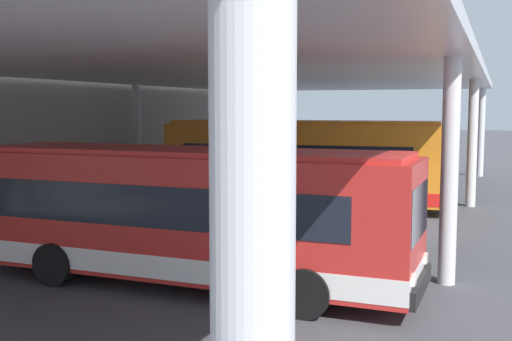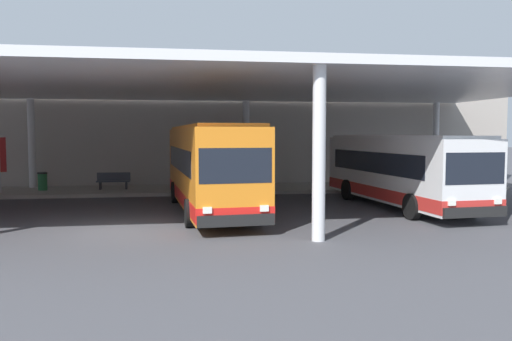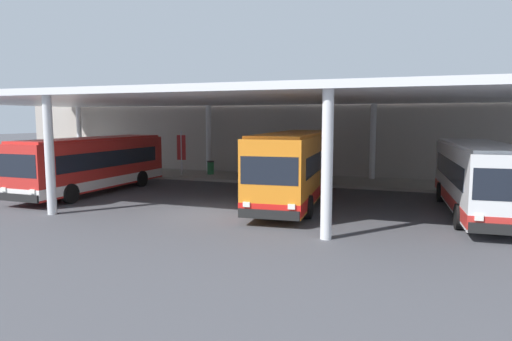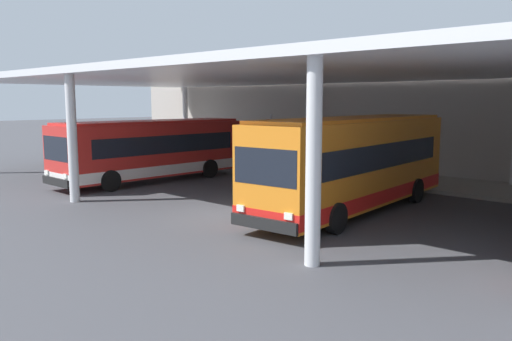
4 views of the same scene
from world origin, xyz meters
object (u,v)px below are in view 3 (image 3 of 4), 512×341
trash_bin (211,168)px  bus_second_bay (295,167)px  bench_waiting (258,170)px  bus_nearest_bay (94,164)px  banner_sign (181,150)px  bus_middle_bay (479,178)px

trash_bin → bus_second_bay: bearing=-42.9°
bench_waiting → trash_bin: bearing=179.2°
bus_nearest_bay → bench_waiting: bus_nearest_bay is taller
bus_second_bay → bench_waiting: size_ratio=6.38×
bus_nearest_bay → bus_second_bay: size_ratio=0.92×
trash_bin → banner_sign: bearing=-153.8°
bus_nearest_bay → bus_second_bay: bus_second_bay is taller
bus_nearest_bay → banner_sign: banner_sign is taller
bus_nearest_bay → bus_middle_bay: size_ratio=0.99×
bus_middle_bay → bus_nearest_bay: bearing=-177.5°
bus_nearest_bay → bench_waiting: 11.21m
bus_second_bay → trash_bin: (-8.56, 7.95, -1.16)m
bus_second_bay → bus_middle_bay: bearing=0.2°
bus_second_bay → bus_nearest_bay: bearing=-175.9°
bus_middle_bay → bench_waiting: 15.38m
bus_nearest_bay → trash_bin: bus_nearest_bay is taller
bus_nearest_bay → banner_sign: 7.98m
bus_nearest_bay → banner_sign: size_ratio=3.30×
bus_nearest_bay → bus_middle_bay: 20.15m
bus_nearest_bay → banner_sign: (1.32, 7.86, 0.32)m
bus_second_bay → bus_middle_bay: size_ratio=1.08×
bus_second_bay → trash_bin: 11.74m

